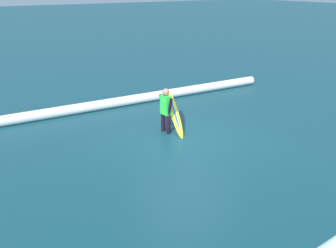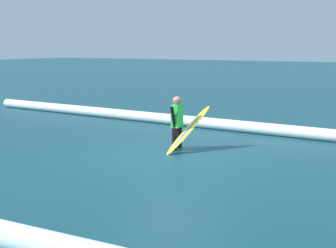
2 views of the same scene
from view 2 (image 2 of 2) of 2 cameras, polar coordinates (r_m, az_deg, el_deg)
ground_plane at (r=11.25m, az=0.33°, el=-4.03°), size 147.97×147.97×0.00m
surfer at (r=11.87m, az=1.13°, el=0.49°), size 0.22×0.67×1.39m
surfboard at (r=11.76m, az=2.59°, el=-0.70°), size 0.69×1.56×1.13m
wave_crest_foreground at (r=15.76m, az=0.31°, el=0.60°), size 17.27×0.83×0.36m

